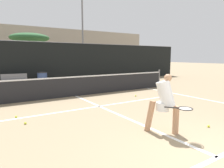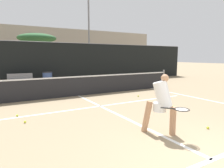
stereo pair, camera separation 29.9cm
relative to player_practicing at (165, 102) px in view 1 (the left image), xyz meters
The scene contains 18 objects.
court_baseline_near 1.62m from the player_practicing, 93.31° to the right, with size 11.00×0.10×0.01m, color white.
court_service_line 3.26m from the player_practicing, 91.49° to the left, with size 8.25×0.10×0.01m, color white.
court_center_mark 2.18m from the player_practicing, 92.30° to the left, with size 0.10×6.91×0.01m, color white.
court_sideline_right 4.94m from the player_practicing, 24.71° to the left, with size 0.10×7.91×0.01m, color white.
net 5.50m from the player_practicing, 90.85° to the left, with size 11.09×0.09×1.07m.
fence_back 10.39m from the player_practicing, 90.45° to the left, with size 24.00×0.06×2.84m.
player_practicing is the anchor object (origin of this frame).
tennis_ball_scattered_1 2.86m from the player_practicing, 37.37° to the left, with size 0.07×0.07×0.07m, color #D1E033.
tennis_ball_scattered_2 3.82m from the player_practicing, 138.42° to the left, with size 0.07×0.07×0.07m, color #D1E033.
tennis_ball_scattered_3 4.46m from the player_practicing, 131.92° to the left, with size 0.07×0.07×0.07m, color #D1E033.
tennis_ball_scattered_6 1.53m from the player_practicing, 16.88° to the right, with size 0.07×0.07×0.07m, color #D1E033.
tennis_ball_scattered_8 4.57m from the player_practicing, 59.69° to the left, with size 0.07×0.07×0.07m, color #D1E033.
courtside_bench 9.82m from the player_practicing, 103.17° to the left, with size 1.43×0.47×0.86m.
trash_bin 9.56m from the player_practicing, 93.92° to the left, with size 0.61×0.61×0.91m.
parked_car 13.87m from the player_practicing, 95.94° to the left, with size 1.78×3.93×1.49m.
floodlight_mast 16.53m from the player_practicing, 72.86° to the left, with size 1.10×0.24×9.03m.
tree_west 17.38m from the player_practicing, 89.60° to the left, with size 3.60×3.60×4.08m.
building_far 23.60m from the player_practicing, 90.20° to the left, with size 36.00×2.40×5.46m, color gray.
Camera 1 is at (-3.54, -1.50, 1.87)m, focal length 32.00 mm.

